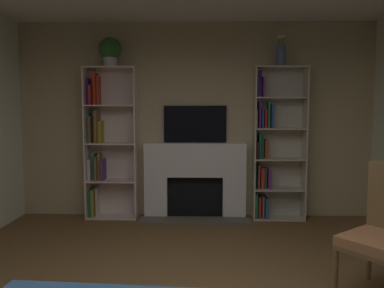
{
  "coord_description": "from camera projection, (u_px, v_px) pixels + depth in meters",
  "views": [
    {
      "loc": [
        0.1,
        -2.67,
        1.6
      ],
      "look_at": [
        0.0,
        1.24,
        1.24
      ],
      "focal_mm": 36.91,
      "sensor_mm": 36.0,
      "label": 1
    }
  ],
  "objects": [
    {
      "name": "potted_plant",
      "position": [
        110.0,
        51.0,
        5.56
      ],
      "size": [
        0.31,
        0.31,
        0.41
      ],
      "color": "silver",
      "rests_on": "bookshelf_left"
    },
    {
      "name": "vase_with_flowers",
      "position": [
        281.0,
        55.0,
        5.5
      ],
      "size": [
        0.13,
        0.13,
        0.45
      ],
      "color": "#4F6B9B",
      "rests_on": "bookshelf_right"
    },
    {
      "name": "wall_back_accent",
      "position": [
        195.0,
        120.0,
        5.8
      ],
      "size": [
        5.26,
        0.06,
        2.82
      ],
      "primitive_type": "cube",
      "color": "tan",
      "rests_on": "ground_plane"
    },
    {
      "name": "bookshelf_left",
      "position": [
        106.0,
        145.0,
        5.72
      ],
      "size": [
        0.73,
        0.32,
        2.17
      ],
      "color": "silver",
      "rests_on": "ground_plane"
    },
    {
      "name": "fireplace",
      "position": [
        195.0,
        179.0,
        5.74
      ],
      "size": [
        1.57,
        0.5,
        1.09
      ],
      "color": "white",
      "rests_on": "ground_plane"
    },
    {
      "name": "tv",
      "position": [
        195.0,
        124.0,
        5.74
      ],
      "size": [
        0.91,
        0.06,
        0.53
      ],
      "primitive_type": "cube",
      "color": "black",
      "rests_on": "fireplace"
    },
    {
      "name": "bookshelf_right",
      "position": [
        272.0,
        147.0,
        5.66
      ],
      "size": [
        0.73,
        0.32,
        2.17
      ],
      "color": "beige",
      "rests_on": "ground_plane"
    }
  ]
}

